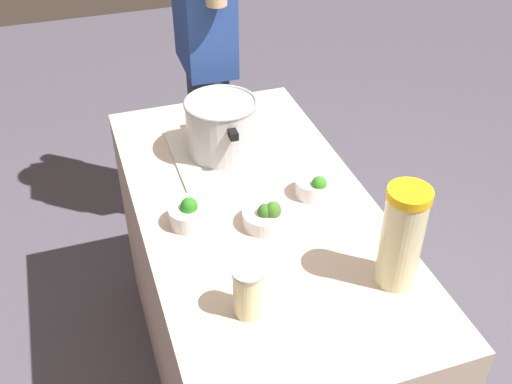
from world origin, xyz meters
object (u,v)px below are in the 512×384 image
person_cook (205,45)px  broccoli_bowl_center (267,216)px  lemonade_pitcher (402,237)px  cooking_pot (222,126)px  mason_jar (249,291)px  broccoli_bowl_back (315,187)px  broccoli_bowl_front (189,214)px

person_cook → broccoli_bowl_center: bearing=174.0°
person_cook → lemonade_pitcher: bearing=-175.5°
cooking_pot → broccoli_bowl_center: size_ratio=2.31×
cooking_pot → person_cook: bearing=-10.5°
cooking_pot → person_cook: (0.73, -0.14, -0.05)m
lemonade_pitcher → broccoli_bowl_center: bearing=37.3°
mason_jar → person_cook: (1.41, -0.27, -0.01)m
broccoli_bowl_center → broccoli_bowl_back: (0.08, -0.18, 0.00)m
cooking_pot → broccoli_bowl_back: bearing=-147.9°
lemonade_pitcher → person_cook: (1.43, 0.11, -0.09)m
broccoli_bowl_center → person_cook: size_ratio=0.08×
lemonade_pitcher → person_cook: 1.43m
mason_jar → cooking_pot: bearing=-10.8°
broccoli_bowl_back → mason_jar: bearing=138.7°
mason_jar → broccoli_bowl_center: bearing=-26.9°
person_cook → mason_jar: bearing=169.3°
broccoli_bowl_front → broccoli_bowl_back: bearing=-89.0°
lemonade_pitcher → broccoli_bowl_center: lemonade_pitcher is taller
mason_jar → broccoli_bowl_center: mason_jar is taller
cooking_pot → broccoli_bowl_center: (-0.39, -0.02, -0.07)m
lemonade_pitcher → mason_jar: 0.39m
cooking_pot → broccoli_bowl_back: cooking_pot is taller
lemonade_pitcher → broccoli_bowl_center: size_ratio=2.14×
lemonade_pitcher → mason_jar: (0.02, 0.38, -0.07)m
lemonade_pitcher → cooking_pot: bearing=19.8°
broccoli_bowl_center → broccoli_bowl_front: bearing=70.4°
broccoli_bowl_front → person_cook: (1.05, -0.32, 0.02)m
lemonade_pitcher → mason_jar: size_ratio=2.09×
cooking_pot → broccoli_bowl_front: 0.37m
lemonade_pitcher → broccoli_bowl_back: 0.40m
broccoli_bowl_center → cooking_pot: bearing=2.6°
broccoli_bowl_center → broccoli_bowl_back: size_ratio=1.26×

